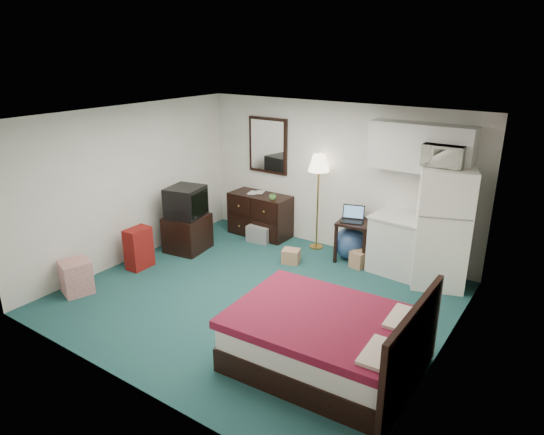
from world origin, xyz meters
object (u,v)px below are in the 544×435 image
Objects in this scene: desk at (355,241)px; bed at (322,340)px; dresser at (260,215)px; kitchen_counter at (399,245)px; fridge at (442,227)px; suitcase at (139,248)px; floor_lamp at (318,202)px; tv_stand at (188,233)px.

desk is 0.36× the size of bed.
desk is at bearing -1.16° from dresser.
bed is (0.16, -2.72, -0.14)m from kitchen_counter.
suitcase is (-4.05, -2.13, -0.55)m from fridge.
fridge reaches higher than kitchen_counter.
suitcase is at bearing -142.97° from kitchen_counter.
suitcase is (-3.44, -2.16, -0.11)m from kitchen_counter.
desk is 3.47m from suitcase.
kitchen_counter is at bearing 30.21° from suitcase.
kitchen_counter is 0.47× the size of bed.
floor_lamp is at bearing 48.34° from suitcase.
dresser is at bearing -176.63° from kitchen_counter.
desk reaches higher than tv_stand.
floor_lamp reaches higher than dresser.
floor_lamp reaches higher than desk.
fridge reaches higher than dresser.
tv_stand is at bearing -160.50° from desk.
dresser is 2.69m from kitchen_counter.
floor_lamp is 0.94× the size of fridge.
desk is at bearing 17.48° from tv_stand.
dresser is 1.69× the size of desk.
floor_lamp is 0.88× the size of bed.
desk is at bearing 37.12° from suitcase.
dresser is 1.24m from floor_lamp.
bed is at bearing -59.53° from floor_lamp.
dresser is 0.70× the size of floor_lamp.
dresser is at bearing 172.51° from desk.
bed is at bearing -81.87° from kitchen_counter.
kitchen_counter is at bearing -1.17° from dresser.
fridge is 2.63× the size of tv_stand.
fridge is 2.67× the size of suitcase.
floor_lamp is 2.50× the size of suitcase.
bed is 3.79m from tv_stand.
floor_lamp is 2.29m from tv_stand.
dresser is 3.33m from fridge.
floor_lamp is 2.14m from fridge.
tv_stand is at bearing 153.36° from bed.
fridge is at bearing 77.47° from bed.
floor_lamp is 1.58m from kitchen_counter.
bed is 2.81× the size of tv_stand.
desk is 0.77× the size of kitchen_counter.
kitchen_counter reaches higher than tv_stand.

